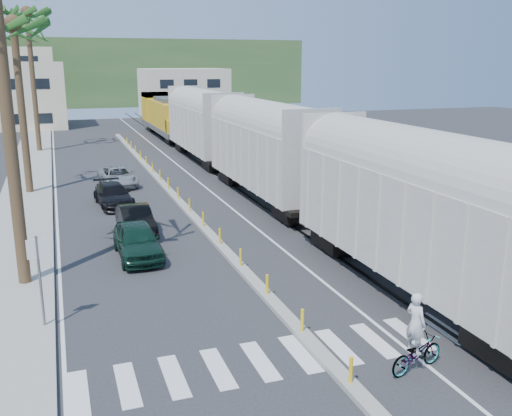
{
  "coord_description": "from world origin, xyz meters",
  "views": [
    {
      "loc": [
        -6.5,
        -15.3,
        7.99
      ],
      "look_at": [
        1.23,
        6.66,
        2.0
      ],
      "focal_mm": 40.0,
      "sensor_mm": 36.0,
      "label": 1
    }
  ],
  "objects_px": {
    "street_sign": "(39,269)",
    "car_lead": "(137,240)",
    "car_second": "(136,220)",
    "cyclist": "(416,347)"
  },
  "relations": [
    {
      "from": "street_sign",
      "to": "car_lead",
      "type": "xyz_separation_m",
      "value": [
        3.67,
        5.84,
        -1.24
      ]
    },
    {
      "from": "street_sign",
      "to": "car_second",
      "type": "bearing_deg",
      "value": 66.32
    },
    {
      "from": "cyclist",
      "to": "car_second",
      "type": "bearing_deg",
      "value": 4.46
    },
    {
      "from": "car_second",
      "to": "cyclist",
      "type": "relative_size",
      "value": 1.84
    },
    {
      "from": "street_sign",
      "to": "car_lead",
      "type": "relative_size",
      "value": 0.7
    },
    {
      "from": "street_sign",
      "to": "cyclist",
      "type": "relative_size",
      "value": 1.35
    },
    {
      "from": "car_second",
      "to": "cyclist",
      "type": "bearing_deg",
      "value": -72.96
    },
    {
      "from": "car_lead",
      "to": "car_second",
      "type": "relative_size",
      "value": 1.06
    },
    {
      "from": "car_lead",
      "to": "street_sign",
      "type": "bearing_deg",
      "value": -122.84
    },
    {
      "from": "street_sign",
      "to": "car_second",
      "type": "height_order",
      "value": "street_sign"
    }
  ]
}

